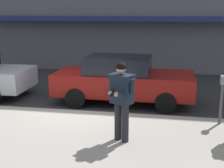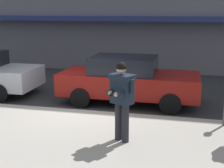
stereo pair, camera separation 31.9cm
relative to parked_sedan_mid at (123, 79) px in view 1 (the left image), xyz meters
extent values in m
plane|color=#2B2D30|center=(-1.27, -1.27, -0.79)|extent=(80.00, 80.00, 0.00)
cube|color=#A8A399|center=(-0.27, -4.12, -0.72)|extent=(32.00, 5.30, 0.14)
cube|color=silver|center=(-0.27, -1.22, -0.79)|extent=(28.00, 0.12, 0.01)
cube|color=navy|center=(-0.27, 4.88, 1.81)|extent=(26.60, 0.70, 0.24)
cylinder|color=black|center=(-4.19, 0.79, -0.47)|extent=(0.64, 0.23, 0.64)
cube|color=maroon|center=(0.04, 0.00, -0.12)|extent=(4.51, 1.86, 0.70)
cube|color=black|center=(-0.14, 0.00, 0.49)|extent=(2.08, 1.65, 0.52)
cylinder|color=black|center=(1.44, 0.84, -0.47)|extent=(0.64, 0.23, 0.64)
cylinder|color=black|center=(1.43, -0.87, -0.47)|extent=(0.64, 0.23, 0.64)
cylinder|color=black|center=(-1.35, 0.87, -0.47)|extent=(0.64, 0.23, 0.64)
cylinder|color=black|center=(-1.36, -0.84, -0.47)|extent=(0.64, 0.23, 0.64)
cylinder|color=#23232B|center=(0.56, -3.43, -0.21)|extent=(0.16, 0.16, 0.88)
cylinder|color=#23232B|center=(0.39, -3.34, -0.21)|extent=(0.16, 0.16, 0.88)
cube|color=#192333|center=(0.48, -3.39, 0.55)|extent=(0.55, 0.48, 0.64)
cube|color=#192333|center=(0.48, -3.39, 0.82)|extent=(0.62, 0.55, 0.12)
cylinder|color=#192333|center=(0.71, -3.51, 0.66)|extent=(0.11, 0.11, 0.30)
cylinder|color=#192333|center=(0.53, -3.60, 0.51)|extent=(0.23, 0.31, 0.10)
sphere|color=tan|center=(0.41, -3.69, 0.51)|extent=(0.10, 0.10, 0.10)
cylinder|color=#192333|center=(0.24, -3.26, 0.66)|extent=(0.11, 0.11, 0.30)
cylinder|color=#192333|center=(0.27, -3.46, 0.51)|extent=(0.23, 0.31, 0.10)
sphere|color=tan|center=(0.26, -3.61, 0.51)|extent=(0.10, 0.10, 0.10)
cube|color=black|center=(0.32, -3.69, 0.51)|extent=(0.13, 0.16, 0.07)
sphere|color=tan|center=(0.46, -3.41, 1.01)|extent=(0.22, 0.22, 0.22)
sphere|color=black|center=(0.46, -3.41, 1.04)|extent=(0.23, 0.23, 0.23)
cylinder|color=#4C4C51|center=(2.83, -1.87, -0.13)|extent=(0.07, 0.07, 1.05)
cube|color=gray|center=(2.83, -1.87, 0.51)|extent=(0.12, 0.18, 0.22)
camera|label=1|loc=(1.43, -9.89, 2.24)|focal=50.00mm
camera|label=2|loc=(1.74, -9.83, 2.24)|focal=50.00mm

